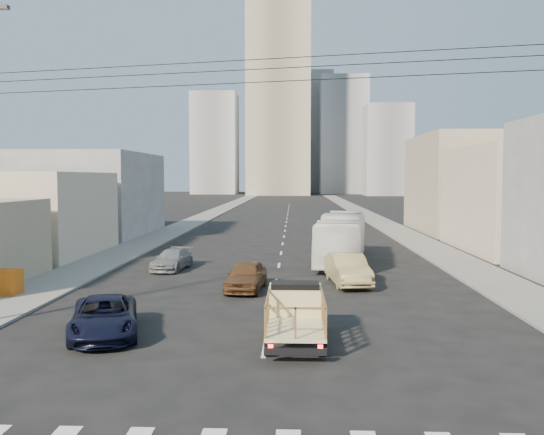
# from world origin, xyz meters

# --- Properties ---
(ground) EXTENTS (420.00, 420.00, 0.00)m
(ground) POSITION_xyz_m (0.00, 0.00, 0.00)
(ground) COLOR black
(ground) RESTS_ON ground
(sidewalk_left) EXTENTS (3.50, 180.00, 0.12)m
(sidewalk_left) POSITION_xyz_m (-11.75, 70.00, 0.06)
(sidewalk_left) COLOR slate
(sidewalk_left) RESTS_ON ground
(sidewalk_right) EXTENTS (3.50, 180.00, 0.12)m
(sidewalk_right) POSITION_xyz_m (11.75, 70.00, 0.06)
(sidewalk_right) COLOR slate
(sidewalk_right) RESTS_ON ground
(lane_dashes) EXTENTS (0.15, 104.00, 0.01)m
(lane_dashes) POSITION_xyz_m (0.00, 53.00, 0.01)
(lane_dashes) COLOR silver
(lane_dashes) RESTS_ON ground
(flatbed_pickup) EXTENTS (1.95, 4.41, 1.90)m
(flatbed_pickup) POSITION_xyz_m (1.00, 2.86, 1.09)
(flatbed_pickup) COLOR beige
(flatbed_pickup) RESTS_ON ground
(navy_pickup) EXTENTS (3.52, 5.33, 1.36)m
(navy_pickup) POSITION_xyz_m (-5.80, 3.34, 0.68)
(navy_pickup) COLOR black
(navy_pickup) RESTS_ON ground
(city_bus) EXTENTS (4.36, 11.97, 3.26)m
(city_bus) POSITION_xyz_m (4.14, 21.55, 1.63)
(city_bus) COLOR white
(city_bus) RESTS_ON ground
(sedan_brown) EXTENTS (2.11, 4.43, 1.46)m
(sedan_brown) POSITION_xyz_m (-1.44, 11.83, 0.73)
(sedan_brown) COLOR brown
(sedan_brown) RESTS_ON ground
(sedan_tan) EXTENTS (2.27, 5.05, 1.61)m
(sedan_tan) POSITION_xyz_m (3.80, 13.55, 0.81)
(sedan_tan) COLOR tan
(sedan_tan) RESTS_ON ground
(sedan_grey) EXTENTS (2.23, 4.41, 1.23)m
(sedan_grey) POSITION_xyz_m (-6.50, 18.06, 0.61)
(sedan_grey) COLOR gray
(sedan_grey) RESTS_ON ground
(overhead_wires) EXTENTS (23.01, 5.02, 0.72)m
(overhead_wires) POSITION_xyz_m (0.00, 1.50, 8.97)
(overhead_wires) COLOR black
(overhead_wires) RESTS_ON ground
(crate_stack) EXTENTS (1.80, 1.20, 1.14)m
(crate_stack) POSITION_xyz_m (-13.00, 9.87, 0.69)
(crate_stack) COLOR #CA5E13
(crate_stack) RESTS_ON sidewalk_left
(bldg_right_mid) EXTENTS (11.00, 14.00, 8.00)m
(bldg_right_mid) POSITION_xyz_m (19.50, 28.00, 4.00)
(bldg_right_mid) COLOR beige
(bldg_right_mid) RESTS_ON ground
(bldg_right_far) EXTENTS (12.00, 16.00, 10.00)m
(bldg_right_far) POSITION_xyz_m (20.00, 44.00, 5.00)
(bldg_right_far) COLOR tan
(bldg_right_far) RESTS_ON ground
(bldg_left_mid) EXTENTS (11.00, 12.00, 6.00)m
(bldg_left_mid) POSITION_xyz_m (-19.00, 24.00, 3.00)
(bldg_left_mid) COLOR beige
(bldg_left_mid) RESTS_ON ground
(bldg_left_far) EXTENTS (12.00, 16.00, 8.00)m
(bldg_left_far) POSITION_xyz_m (-19.50, 39.00, 4.00)
(bldg_left_far) COLOR gray
(bldg_left_far) RESTS_ON ground
(high_rise_tower) EXTENTS (20.00, 20.00, 60.00)m
(high_rise_tower) POSITION_xyz_m (-4.00, 170.00, 30.00)
(high_rise_tower) COLOR gray
(high_rise_tower) RESTS_ON ground
(midrise_ne) EXTENTS (16.00, 16.00, 40.00)m
(midrise_ne) POSITION_xyz_m (18.00, 185.00, 20.00)
(midrise_ne) COLOR gray
(midrise_ne) RESTS_ON ground
(midrise_nw) EXTENTS (15.00, 15.00, 34.00)m
(midrise_nw) POSITION_xyz_m (-26.00, 180.00, 17.00)
(midrise_nw) COLOR gray
(midrise_nw) RESTS_ON ground
(midrise_back) EXTENTS (18.00, 18.00, 44.00)m
(midrise_back) POSITION_xyz_m (6.00, 200.00, 22.00)
(midrise_back) COLOR gray
(midrise_back) RESTS_ON ground
(midrise_east) EXTENTS (14.00, 14.00, 28.00)m
(midrise_east) POSITION_xyz_m (30.00, 165.00, 14.00)
(midrise_east) COLOR gray
(midrise_east) RESTS_ON ground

